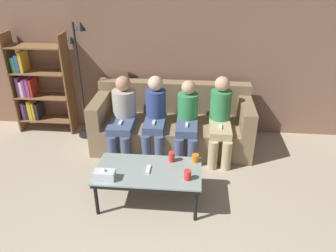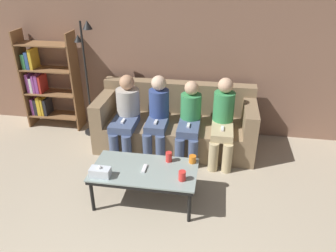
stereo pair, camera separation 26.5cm
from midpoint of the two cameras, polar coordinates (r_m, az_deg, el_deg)
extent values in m
cube|color=#8C6651|center=(4.98, -0.28, 13.09)|extent=(12.00, 0.06, 2.60)
cube|color=#897051|center=(4.84, -0.89, -1.31)|extent=(2.26, 0.90, 0.41)
cube|color=#897051|center=(4.97, -0.51, 5.11)|extent=(2.26, 0.20, 0.47)
cube|color=#897051|center=(4.89, -13.16, 3.06)|extent=(0.18, 0.90, 0.33)
cube|color=#897051|center=(4.69, 11.83, 2.14)|extent=(0.18, 0.90, 0.33)
cube|color=#8C9E99|center=(3.67, -5.52, -7.81)|extent=(1.17, 0.62, 0.02)
cube|color=black|center=(3.69, -5.50, -8.18)|extent=(1.15, 0.61, 0.04)
cylinder|color=black|center=(3.75, -14.37, -12.45)|extent=(0.04, 0.04, 0.38)
cylinder|color=black|center=(3.57, 2.67, -13.83)|extent=(0.04, 0.04, 0.38)
cylinder|color=black|center=(4.14, -12.15, -7.89)|extent=(0.04, 0.04, 0.38)
cylinder|color=black|center=(3.97, 3.04, -8.87)|extent=(0.04, 0.04, 0.38)
cylinder|color=orange|center=(3.78, 2.78, -5.64)|extent=(0.08, 0.08, 0.09)
cylinder|color=red|center=(3.77, -1.38, -5.42)|extent=(0.07, 0.07, 0.12)
cylinder|color=red|center=(3.49, 1.24, -8.57)|extent=(0.08, 0.08, 0.11)
cube|color=silver|center=(3.58, -13.10, -8.36)|extent=(0.22, 0.12, 0.10)
sphere|color=white|center=(3.55, -13.21, -7.55)|extent=(0.04, 0.04, 0.04)
cube|color=white|center=(3.66, -5.54, -7.57)|extent=(0.04, 0.15, 0.02)
cube|color=brown|center=(5.70, -26.27, 6.67)|extent=(0.02, 0.32, 1.56)
cube|color=brown|center=(5.32, -18.28, 6.78)|extent=(0.02, 0.32, 1.56)
cube|color=brown|center=(5.71, -21.38, 1.27)|extent=(0.85, 0.32, 0.02)
cube|color=#8E4293|center=(5.81, -24.69, 2.67)|extent=(0.04, 0.24, 0.27)
cube|color=#232328|center=(5.79, -24.24, 2.63)|extent=(0.05, 0.24, 0.27)
cube|color=gold|center=(5.75, -23.75, 2.81)|extent=(0.06, 0.24, 0.31)
cube|color=gold|center=(5.73, -23.24, 2.72)|extent=(0.03, 0.24, 0.29)
cube|color=#232328|center=(5.71, -22.77, 2.62)|extent=(0.05, 0.24, 0.27)
cube|color=brown|center=(5.56, -22.06, 4.87)|extent=(0.85, 0.32, 0.02)
cube|color=#8E4293|center=(5.67, -25.48, 6.39)|extent=(0.04, 0.24, 0.31)
cube|color=silver|center=(5.66, -24.98, 6.08)|extent=(0.04, 0.24, 0.24)
cube|color=#8E4293|center=(5.63, -24.63, 6.32)|extent=(0.04, 0.24, 0.29)
cube|color=#8E4293|center=(5.60, -24.14, 6.37)|extent=(0.05, 0.24, 0.30)
cube|color=red|center=(5.58, -23.64, 6.29)|extent=(0.03, 0.24, 0.28)
cube|color=brown|center=(5.44, -22.78, 8.65)|extent=(0.85, 0.32, 0.02)
cube|color=#38844C|center=(5.57, -26.16, 9.75)|extent=(0.06, 0.24, 0.23)
cube|color=#33569E|center=(5.53, -25.64, 9.95)|extent=(0.05, 0.24, 0.27)
cube|color=gold|center=(5.50, -25.14, 10.19)|extent=(0.05, 0.24, 0.31)
cube|color=brown|center=(5.34, -23.55, 12.59)|extent=(0.85, 0.32, 0.02)
cylinder|color=black|center=(5.41, -15.23, -1.41)|extent=(0.26, 0.26, 0.02)
cylinder|color=black|center=(5.06, -16.43, 7.15)|extent=(0.03, 0.03, 1.75)
cone|color=black|center=(4.81, -16.61, 16.36)|extent=(0.14, 0.14, 0.12)
cone|color=black|center=(4.96, -18.13, 14.06)|extent=(0.12, 0.12, 0.10)
cylinder|color=#47567A|center=(4.52, -11.32, -4.16)|extent=(0.13, 0.13, 0.41)
cylinder|color=#47567A|center=(4.48, -9.10, -4.30)|extent=(0.13, 0.13, 0.41)
cube|color=#47567A|center=(4.58, -9.73, 0.12)|extent=(0.33, 0.49, 0.10)
cylinder|color=#B7B2A8|center=(4.72, -9.19, 3.45)|extent=(0.33, 0.33, 0.47)
sphere|color=tan|center=(4.59, -9.51, 7.30)|extent=(0.21, 0.21, 0.21)
cube|color=white|center=(4.51, -9.94, 0.57)|extent=(0.04, 0.12, 0.02)
cylinder|color=#47567A|center=(4.49, -5.52, -3.99)|extent=(0.13, 0.13, 0.41)
cylinder|color=#47567A|center=(4.46, -3.24, -4.11)|extent=(0.13, 0.13, 0.41)
cube|color=#47567A|center=(4.52, -4.09, 0.11)|extent=(0.28, 0.42, 0.10)
cylinder|color=#334784|center=(4.63, -3.77, 3.38)|extent=(0.28, 0.28, 0.48)
sphere|color=beige|center=(4.49, -3.91, 7.41)|extent=(0.21, 0.21, 0.21)
cube|color=white|center=(4.46, -4.20, 0.60)|extent=(0.04, 0.12, 0.02)
cylinder|color=#47567A|center=(4.39, 0.18, -4.60)|extent=(0.13, 0.13, 0.41)
cylinder|color=#47567A|center=(4.38, 2.53, -4.71)|extent=(0.13, 0.13, 0.41)
cube|color=#47567A|center=(4.46, 1.59, -0.27)|extent=(0.29, 0.46, 0.10)
cylinder|color=#388E51|center=(4.59, 1.81, 2.98)|extent=(0.29, 0.29, 0.45)
sphere|color=#DBAD89|center=(4.46, 1.87, 6.72)|extent=(0.19, 0.19, 0.19)
cube|color=white|center=(4.39, 1.56, 0.20)|extent=(0.04, 0.12, 0.02)
cylinder|color=tan|center=(4.36, 6.07, -5.05)|extent=(0.13, 0.13, 0.41)
cylinder|color=tan|center=(4.37, 8.44, -5.14)|extent=(0.13, 0.13, 0.41)
cube|color=tan|center=(4.45, 7.38, -0.59)|extent=(0.29, 0.49, 0.10)
cylinder|color=#388E51|center=(4.58, 7.46, 3.08)|extent=(0.29, 0.29, 0.51)
sphere|color=#DBAD89|center=(4.44, 7.73, 7.26)|extent=(0.20, 0.20, 0.20)
cube|color=white|center=(4.37, 7.45, -0.14)|extent=(0.04, 0.12, 0.02)
camera|label=1|loc=(0.13, -91.87, -0.98)|focal=35.00mm
camera|label=2|loc=(0.13, 88.13, 0.98)|focal=35.00mm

